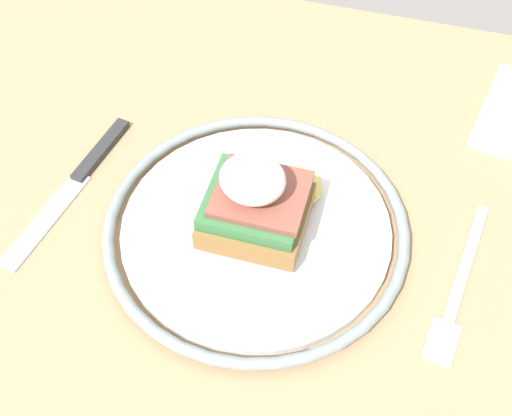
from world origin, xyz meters
TOP-DOWN VIEW (x-y plane):
  - dining_table at (0.00, 0.00)m, footprint 0.91×0.70m
  - plate at (0.01, -0.02)m, footprint 0.26×0.26m
  - sandwich at (0.01, -0.02)m, footprint 0.09×0.11m
  - fork at (-0.16, -0.01)m, footprint 0.04×0.16m
  - knife at (0.18, -0.03)m, footprint 0.04×0.18m

SIDE VIEW (x-z plane):
  - dining_table at x=0.00m, z-range 0.23..0.95m
  - fork at x=-0.16m, z-range 0.72..0.73m
  - knife at x=0.18m, z-range 0.72..0.73m
  - plate at x=0.01m, z-range 0.72..0.74m
  - sandwich at x=0.01m, z-range 0.73..0.80m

